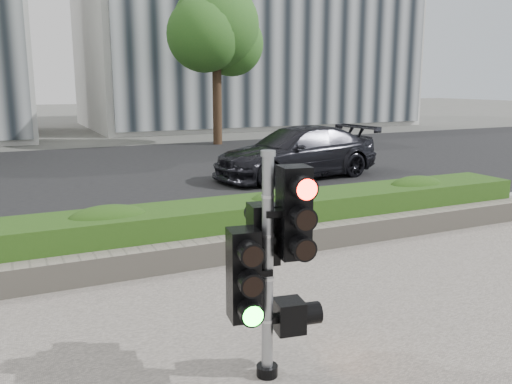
% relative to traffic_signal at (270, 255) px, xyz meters
% --- Properties ---
extents(ground, '(120.00, 120.00, 0.00)m').
position_rel_traffic_signal_xyz_m(ground, '(0.53, 0.99, -1.10)').
color(ground, '#51514C').
rests_on(ground, ground).
extents(road, '(60.00, 13.00, 0.02)m').
position_rel_traffic_signal_xyz_m(road, '(0.53, 10.99, -1.09)').
color(road, black).
rests_on(road, ground).
extents(curb, '(60.00, 0.25, 0.12)m').
position_rel_traffic_signal_xyz_m(curb, '(0.53, 4.14, -1.04)').
color(curb, gray).
rests_on(curb, ground).
extents(stone_wall, '(12.00, 0.32, 0.34)m').
position_rel_traffic_signal_xyz_m(stone_wall, '(0.53, 2.89, -0.90)').
color(stone_wall, gray).
rests_on(stone_wall, sidewalk).
extents(hedge, '(12.00, 1.00, 0.68)m').
position_rel_traffic_signal_xyz_m(hedge, '(0.53, 3.54, -0.73)').
color(hedge, '#497724').
rests_on(hedge, sidewalk).
extents(building_right, '(18.00, 10.00, 12.00)m').
position_rel_traffic_signal_xyz_m(building_right, '(11.53, 25.99, 4.90)').
color(building_right, '#B7B7B2').
rests_on(building_right, ground).
extents(tree_right, '(4.10, 3.58, 6.53)m').
position_rel_traffic_signal_xyz_m(tree_right, '(6.01, 16.54, 3.38)').
color(tree_right, black).
rests_on(tree_right, ground).
extents(traffic_signal, '(0.69, 0.54, 1.93)m').
position_rel_traffic_signal_xyz_m(traffic_signal, '(0.00, 0.00, 0.00)').
color(traffic_signal, black).
rests_on(traffic_signal, sidewalk).
extents(car_dark, '(4.76, 2.42, 1.32)m').
position_rel_traffic_signal_xyz_m(car_dark, '(5.04, 8.40, -0.41)').
color(car_dark, black).
rests_on(car_dark, road).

